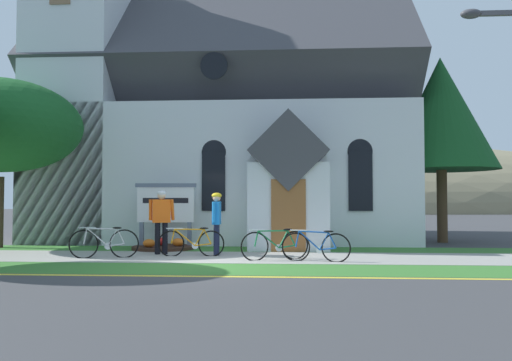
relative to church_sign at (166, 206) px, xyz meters
name	(u,v)px	position (x,y,z in m)	size (l,w,h in m)	color
ground	(217,249)	(1.60, 0.02, -1.33)	(140.00, 140.00, 0.00)	#3D3D3F
sidewalk_slab	(196,257)	(1.39, -2.35, -1.32)	(32.00, 2.70, 0.01)	#99968E
grass_verge	(177,269)	(1.39, -4.63, -1.32)	(32.00, 1.86, 0.01)	#38722D
church_lawn	(209,249)	(1.39, -0.14, -1.32)	(24.00, 1.71, 0.01)	#38722D
curb_paint_stripe	(165,276)	(1.39, -5.71, -1.32)	(28.00, 0.16, 0.01)	yellow
church_building	(220,125)	(0.98, 5.14, 3.25)	(13.93, 11.30, 12.56)	silver
church_sign	(166,206)	(0.00, 0.00, 0.00)	(1.89, 0.26, 2.02)	slate
flower_bed	(163,247)	(0.00, -0.34, -1.24)	(1.86, 1.86, 0.34)	#382319
bicycle_silver	(191,243)	(1.24, -2.20, -0.96)	(1.77, 0.13, 0.79)	black
bicycle_blue	(316,246)	(4.48, -3.13, -0.96)	(1.67, 0.38, 0.78)	black
bicycle_black	(104,243)	(-0.94, -2.72, -0.94)	(1.74, 0.40, 0.82)	black
bicycle_white	(275,245)	(3.48, -2.84, -0.95)	(1.69, 0.70, 0.79)	black
cyclist_in_blue_jersey	(161,216)	(0.32, -1.78, -0.28)	(0.68, 0.34, 1.77)	black
cyclist_in_white_jersey	(217,218)	(1.87, -1.92, -0.33)	(0.28, 0.72, 1.69)	#191E38
roadside_conifer	(441,114)	(9.26, 2.84, 3.25)	(3.93, 3.93, 6.62)	#4C3823
yard_deciduous_tree	(1,126)	(-5.29, -0.11, 2.52)	(5.00, 5.00, 5.32)	#3D2D1E
distant_hill	(347,211)	(12.26, 58.52, -1.33)	(86.85, 40.08, 19.11)	#847A5B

